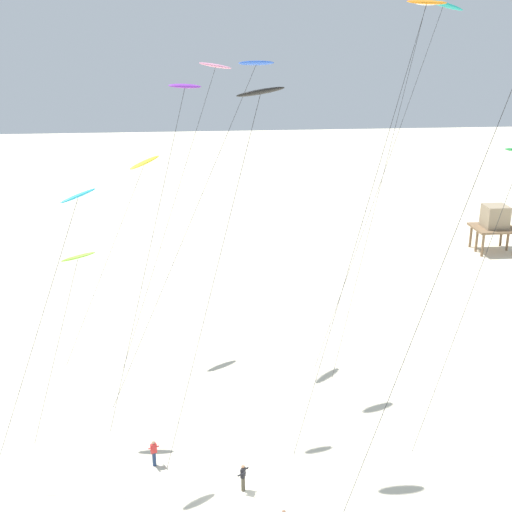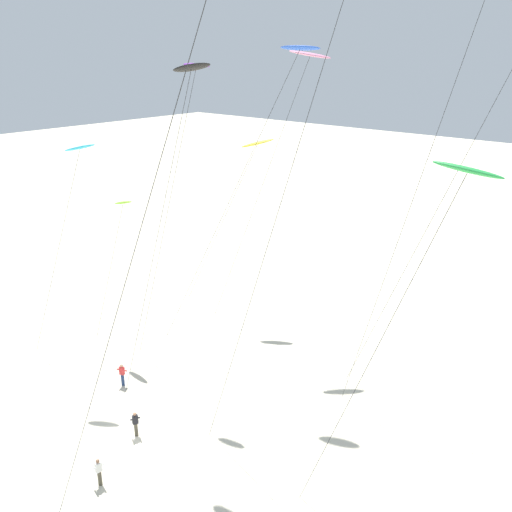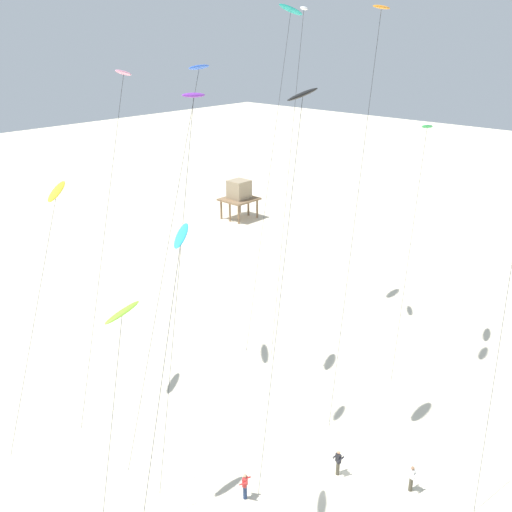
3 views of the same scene
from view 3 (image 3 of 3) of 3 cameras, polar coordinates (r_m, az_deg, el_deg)
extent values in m
plane|color=beige|center=(35.81, 8.55, -20.92)|extent=(260.00, 260.00, 0.00)
ellipsoid|color=pink|center=(38.76, -13.02, 17.30)|extent=(2.72, 2.40, 0.78)
cylinder|color=#262626|center=(37.93, -15.02, 0.21)|extent=(7.43, 2.75, 21.43)
ellipsoid|color=purple|center=(30.53, -6.21, 15.59)|extent=(1.96, 0.94, 0.42)
cylinder|color=#262626|center=(31.03, -7.94, -4.71)|extent=(5.43, 2.01, 20.85)
ellipsoid|color=teal|center=(48.74, 3.48, 23.21)|extent=(2.95, 0.84, 1.10)
cylinder|color=#262626|center=(45.82, 1.23, 7.21)|extent=(8.67, 3.20, 25.39)
ellipsoid|color=#33BFE0|center=(24.24, -7.42, 2.03)|extent=(1.93, 1.62, 0.71)
cylinder|color=#262626|center=(25.85, -10.08, -17.30)|extent=(5.90, 2.19, 15.96)
ellipsoid|color=white|center=(45.06, 4.78, 23.29)|extent=(2.01, 1.61, 0.36)
cylinder|color=#262626|center=(43.76, 3.07, 6.48)|extent=(5.54, 2.05, 25.36)
ellipsoid|color=blue|center=(36.74, -5.67, 18.15)|extent=(2.60, 1.60, 0.48)
cylinder|color=#262626|center=(34.66, -9.08, -0.99)|extent=(10.01, 3.69, 21.84)
ellipsoid|color=green|center=(43.38, 16.63, 12.21)|extent=(2.69, 1.24, 0.74)
cylinder|color=#262626|center=(42.78, 14.91, -0.11)|extent=(5.60, 2.07, 17.56)
ellipsoid|color=#8CD833|center=(28.12, -13.14, -5.48)|extent=(2.03, 0.48, 0.67)
cylinder|color=#262626|center=(30.00, -14.22, -16.86)|extent=(3.44, 1.28, 11.47)
ellipsoid|color=black|center=(30.58, 4.67, 15.70)|extent=(2.57, 0.95, 0.83)
cylinder|color=#262626|center=(30.79, 2.36, -4.70)|extent=(5.62, 2.08, 20.88)
ellipsoid|color=yellow|center=(37.55, -19.17, 6.08)|extent=(2.42, 2.13, 0.86)
cylinder|color=#262626|center=(37.80, -21.17, -6.24)|extent=(6.50, 2.40, 14.71)
ellipsoid|color=orange|center=(38.23, 12.35, 22.98)|extent=(2.37, 1.04, 0.36)
cylinder|color=#262626|center=(36.49, 9.71, 2.97)|extent=(6.86, 2.54, 25.22)
cylinder|color=navy|center=(34.04, -1.09, -22.37)|extent=(0.22, 0.22, 0.88)
cube|color=red|center=(33.53, -1.10, -21.47)|extent=(0.39, 0.31, 0.58)
sphere|color=tan|center=(33.26, -1.11, -20.96)|extent=(0.20, 0.20, 0.20)
cylinder|color=red|center=(33.35, -1.26, -21.64)|extent=(0.26, 0.50, 0.39)
cylinder|color=red|center=(33.65, -0.95, -21.17)|extent=(0.26, 0.50, 0.39)
cylinder|color=#4C4738|center=(35.69, 8.11, -20.12)|extent=(0.22, 0.22, 0.88)
cube|color=black|center=(35.21, 8.17, -19.23)|extent=(0.31, 0.39, 0.58)
sphere|color=#9E7051|center=(34.95, 8.21, -18.73)|extent=(0.20, 0.20, 0.20)
cylinder|color=black|center=(35.04, 8.39, -19.37)|extent=(0.50, 0.27, 0.39)
cylinder|color=black|center=(35.32, 7.97, -18.97)|extent=(0.50, 0.27, 0.39)
cylinder|color=#4C4738|center=(35.52, 15.10, -21.01)|extent=(0.22, 0.22, 0.88)
cube|color=white|center=(35.04, 15.22, -20.13)|extent=(0.24, 0.36, 0.58)
sphere|color=#9E7051|center=(34.78, 15.29, -19.63)|extent=(0.20, 0.20, 0.20)
cylinder|color=white|center=(34.92, 15.54, -20.23)|extent=(0.51, 0.16, 0.39)
cylinder|color=white|center=(35.09, 14.92, -19.91)|extent=(0.51, 0.16, 0.39)
cylinder|color=#846647|center=(75.95, -1.73, 4.13)|extent=(0.28, 0.28, 2.59)
cylinder|color=#846647|center=(78.47, 0.12, 4.72)|extent=(0.28, 0.28, 2.59)
cylinder|color=#846647|center=(78.18, -3.47, 4.61)|extent=(0.28, 0.28, 2.59)
cylinder|color=#846647|center=(80.63, -1.62, 5.17)|extent=(0.28, 0.28, 2.59)
cylinder|color=#846647|center=(77.06, -2.61, 4.38)|extent=(0.28, 0.28, 2.59)
cylinder|color=#846647|center=(79.54, -0.76, 4.95)|extent=(0.28, 0.28, 2.59)
cube|color=#846647|center=(77.89, -1.68, 5.66)|extent=(4.53, 4.11, 0.24)
cube|color=#9E896B|center=(77.53, -1.69, 6.62)|extent=(2.49, 2.47, 2.47)
camera|label=1|loc=(25.84, 81.23, 3.92)|focal=46.72mm
camera|label=2|loc=(45.56, 45.45, 12.54)|focal=38.04mm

